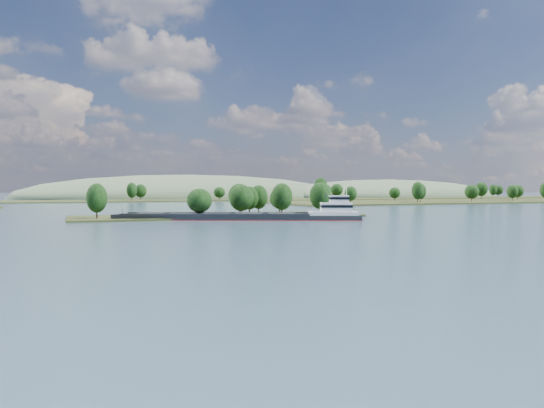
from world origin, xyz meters
name	(u,v)px	position (x,y,z in m)	size (l,w,h in m)	color
ground	(285,230)	(0.00, 120.00, 0.00)	(1800.00, 1800.00, 0.00)	#344B5A
tree_island	(239,205)	(7.04, 178.95, 4.00)	(100.00, 30.08, 14.81)	#252E14
right_bank	(487,200)	(231.68, 299.61, 1.07)	(320.00, 90.00, 15.26)	#252E14
back_shoreline	(152,200)	(8.84, 399.78, 0.75)	(900.00, 60.00, 16.09)	#252E14
hill_east	(387,197)	(260.00, 470.00, 0.00)	(260.00, 140.00, 36.00)	#485C3F
hill_west	(190,198)	(60.00, 500.00, 0.00)	(320.00, 160.00, 44.00)	#485C3F
cargo_barge	(255,216)	(6.23, 159.88, 1.33)	(76.11, 37.70, 10.59)	black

